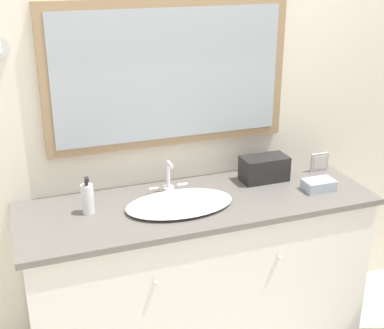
% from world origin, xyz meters
% --- Properties ---
extents(wall_back, '(8.00, 0.18, 2.55)m').
position_xyz_m(wall_back, '(-0.00, 0.63, 1.28)').
color(wall_back, silver).
rests_on(wall_back, ground_plane).
extents(vanity_counter, '(1.78, 0.60, 0.91)m').
position_xyz_m(vanity_counter, '(0.00, 0.30, 0.45)').
color(vanity_counter, silver).
rests_on(vanity_counter, ground_plane).
extents(sink_basin, '(0.53, 0.37, 0.18)m').
position_xyz_m(sink_basin, '(-0.11, 0.28, 0.93)').
color(sink_basin, white).
rests_on(sink_basin, vanity_counter).
extents(soap_bottle, '(0.06, 0.06, 0.19)m').
position_xyz_m(soap_bottle, '(-0.53, 0.36, 0.98)').
color(soap_bottle, white).
rests_on(soap_bottle, vanity_counter).
extents(appliance_box, '(0.25, 0.14, 0.13)m').
position_xyz_m(appliance_box, '(0.43, 0.43, 0.97)').
color(appliance_box, black).
rests_on(appliance_box, vanity_counter).
extents(picture_frame, '(0.11, 0.01, 0.11)m').
position_xyz_m(picture_frame, '(0.78, 0.44, 0.96)').
color(picture_frame, '#B2B2B7').
rests_on(picture_frame, vanity_counter).
extents(hand_towel_near_sink, '(0.16, 0.10, 0.05)m').
position_xyz_m(hand_towel_near_sink, '(0.64, 0.22, 0.93)').
color(hand_towel_near_sink, '#A8B7C6').
rests_on(hand_towel_near_sink, vanity_counter).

